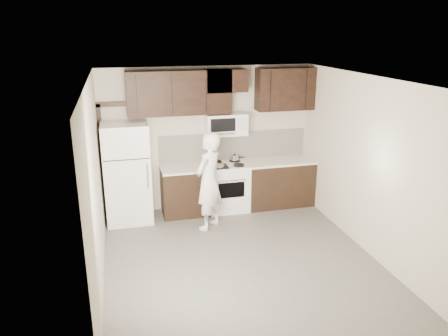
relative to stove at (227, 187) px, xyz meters
name	(u,v)px	position (x,y,z in m)	size (l,w,h in m)	color
floor	(240,260)	(-0.30, -1.94, -0.46)	(4.50, 4.50, 0.00)	#585552
back_wall	(208,138)	(-0.30, 0.31, 0.89)	(4.00, 4.00, 0.00)	beige
ceiling	(242,80)	(-0.30, -1.94, 2.24)	(4.50, 4.50, 0.00)	white
counter_run	(243,185)	(0.30, 0.00, 0.00)	(2.95, 0.64, 0.91)	black
stove	(227,187)	(0.00, 0.00, 0.00)	(0.76, 0.66, 0.94)	white
backsplash	(234,146)	(0.20, 0.30, 0.72)	(2.90, 0.02, 0.54)	silver
upper_cabinets	(221,90)	(-0.09, 0.14, 1.82)	(3.48, 0.35, 0.78)	black
microwave	(226,124)	(0.00, 0.12, 1.19)	(0.76, 0.42, 0.40)	white
refrigerator	(127,173)	(-1.85, -0.05, 0.44)	(0.80, 0.76, 1.80)	white
door_trim	(104,151)	(-2.22, 0.27, 0.79)	(0.50, 0.08, 2.12)	black
saucepan	(235,158)	(0.18, 0.15, 0.51)	(0.27, 0.16, 0.15)	silver
baking_tray	(217,167)	(-0.23, -0.14, 0.46)	(0.39, 0.29, 0.02)	black
pizza	(217,166)	(-0.23, -0.14, 0.48)	(0.26, 0.26, 0.02)	#CEBC8A
person	(209,181)	(-0.51, -0.72, 0.40)	(0.62, 0.41, 1.71)	white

